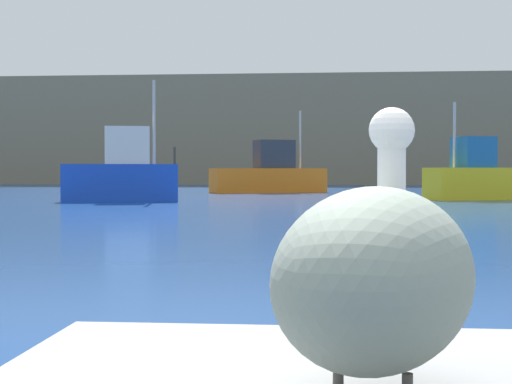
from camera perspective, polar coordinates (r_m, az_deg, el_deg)
name	(u,v)px	position (r m, az deg, el deg)	size (l,w,h in m)	color
hillside_backdrop	(329,133)	(74.50, 5.16, 4.17)	(140.00, 15.04, 9.27)	#7F755B
pelican	(376,273)	(2.27, 8.47, -5.70)	(0.72, 1.37, 0.86)	gray
fishing_boat_orange	(270,175)	(44.78, 0.96, 1.24)	(6.54, 4.25, 4.58)	orange
fishing_boat_blue	(122,174)	(32.79, -9.46, 1.24)	(4.75, 2.42, 4.88)	blue
fishing_boat_yellow	(485,178)	(35.56, 15.84, 0.97)	(5.55, 3.56, 4.10)	yellow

